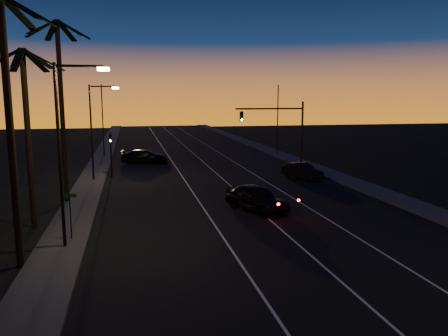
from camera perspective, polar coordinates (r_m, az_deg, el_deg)
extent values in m
cube|color=black|center=(33.58, 1.35, -3.52)|extent=(20.00, 170.00, 0.01)
cube|color=#393937|center=(32.88, -18.05, -4.12)|extent=(2.40, 170.00, 0.16)
cube|color=#393937|center=(37.73, 18.15, -2.45)|extent=(2.40, 170.00, 0.16)
cube|color=silver|center=(33.03, -3.73, -3.73)|extent=(0.12, 160.00, 0.01)
cube|color=silver|center=(33.70, 2.18, -3.46)|extent=(0.12, 160.00, 0.01)
cube|color=silver|center=(34.71, 7.79, -3.16)|extent=(0.12, 160.00, 0.01)
cylinder|color=black|center=(20.53, -26.10, 3.68)|extent=(0.32, 0.32, 11.50)
cube|color=black|center=(20.81, -24.08, 18.24)|extent=(2.18, 0.92, 1.18)
cube|color=black|center=(21.60, -25.30, 17.80)|extent=(1.25, 2.12, 1.18)
cube|color=black|center=(19.97, -25.17, 18.59)|extent=(1.95, 1.61, 1.18)
cylinder|color=black|center=(26.55, -24.18, 3.22)|extent=(0.32, 0.32, 10.00)
cube|color=black|center=(26.59, -22.48, 12.93)|extent=(2.18, 0.92, 1.18)
cube|color=black|center=(27.39, -23.46, 12.74)|extent=(1.25, 2.12, 1.18)
cube|color=black|center=(27.55, -25.39, 12.59)|extent=(1.34, 2.09, 1.18)
cube|color=black|center=(26.97, -26.92, 12.57)|extent=(2.18, 0.82, 1.18)
cube|color=black|center=(26.05, -26.93, 12.73)|extent=(1.90, 1.69, 1.18)
cube|color=black|center=(25.49, -25.28, 12.94)|extent=(0.45, 2.16, 1.18)
cube|color=black|center=(25.74, -23.25, 13.03)|extent=(1.95, 1.61, 1.18)
cylinder|color=black|center=(32.20, -20.38, 6.59)|extent=(0.32, 0.32, 12.50)
cube|color=black|center=(32.63, -19.03, 16.71)|extent=(2.18, 0.92, 1.18)
cube|color=black|center=(33.39, -19.93, 16.48)|extent=(1.25, 2.12, 1.18)
cube|color=black|center=(33.50, -21.56, 16.37)|extent=(1.34, 2.09, 1.18)
cube|color=black|center=(32.87, -22.77, 16.45)|extent=(2.18, 0.82, 1.18)
cube|color=black|center=(31.96, -22.65, 16.68)|extent=(1.90, 1.69, 1.18)
cube|color=black|center=(31.46, -21.21, 16.90)|extent=(0.45, 2.16, 1.18)
cube|color=black|center=(31.77, -19.57, 16.91)|extent=(1.95, 1.61, 1.18)
cylinder|color=black|center=(22.30, -20.66, 1.15)|extent=(0.16, 0.16, 9.00)
cylinder|color=black|center=(22.02, -18.42, 12.54)|extent=(2.20, 0.12, 0.12)
cube|color=#FFC066|center=(21.93, -15.48, 12.35)|extent=(0.55, 0.26, 0.16)
cylinder|color=black|center=(40.12, -16.92, 4.30)|extent=(0.16, 0.16, 8.50)
cylinder|color=black|center=(39.93, -15.60, 10.23)|extent=(2.20, 0.12, 0.12)
cube|color=#FFC066|center=(39.88, -13.99, 10.11)|extent=(0.55, 0.26, 0.16)
cylinder|color=black|center=(23.86, -19.40, -6.13)|extent=(0.06, 0.06, 2.60)
cube|color=#0C4813|center=(23.60, -19.55, -3.43)|extent=(0.70, 0.03, 0.20)
cylinder|color=black|center=(45.40, 10.15, 4.12)|extent=(0.20, 0.20, 7.00)
cylinder|color=black|center=(44.04, 5.99, 7.71)|extent=(7.00, 0.16, 0.16)
cube|color=black|center=(43.25, 2.30, 6.74)|extent=(0.32, 0.28, 1.00)
sphere|color=black|center=(43.08, 2.36, 7.15)|extent=(0.20, 0.20, 0.20)
sphere|color=black|center=(43.09, 2.35, 6.73)|extent=(0.20, 0.20, 0.20)
sphere|color=#14FF59|center=(43.10, 2.35, 6.30)|extent=(0.20, 0.20, 0.20)
cylinder|color=black|center=(42.23, -14.54, 1.69)|extent=(0.14, 0.14, 4.20)
cube|color=black|center=(42.06, -14.63, 3.85)|extent=(0.28, 0.25, 0.90)
sphere|color=black|center=(41.89, -14.65, 4.22)|extent=(0.18, 0.18, 0.18)
sphere|color=black|center=(41.91, -14.64, 3.83)|extent=(0.18, 0.18, 0.18)
sphere|color=#14FF59|center=(41.94, -14.62, 3.45)|extent=(0.18, 0.18, 0.18)
cylinder|color=black|center=(57.03, -15.56, 5.94)|extent=(0.14, 0.14, 9.00)
cylinder|color=black|center=(57.07, 7.01, 6.21)|extent=(0.14, 0.14, 9.00)
imported|color=black|center=(28.92, 4.27, -3.88)|extent=(3.89, 5.37, 1.70)
sphere|color=#FF0F05|center=(26.16, 7.12, -4.72)|extent=(0.18, 0.18, 0.18)
sphere|color=#FF0F05|center=(27.33, 9.71, -4.18)|extent=(0.18, 0.18, 0.18)
imported|color=black|center=(40.79, 10.16, -0.36)|extent=(2.90, 4.62, 1.44)
imported|color=black|center=(50.23, -10.30, 1.48)|extent=(5.65, 3.14, 1.55)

